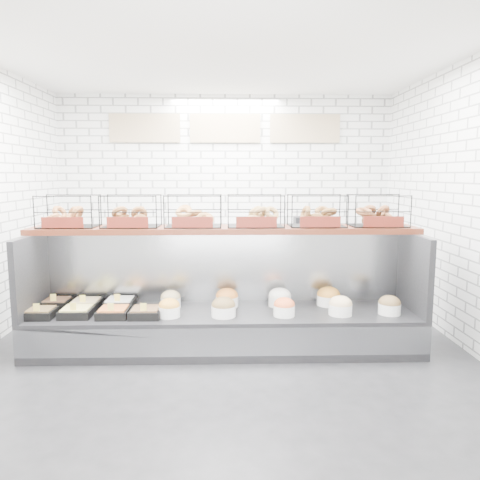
{
  "coord_description": "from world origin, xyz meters",
  "views": [
    {
      "loc": [
        0.04,
        -4.44,
        1.81
      ],
      "look_at": [
        0.16,
        0.45,
        1.13
      ],
      "focal_mm": 35.0,
      "sensor_mm": 36.0,
      "label": 1
    }
  ],
  "objects": [
    {
      "name": "ground",
      "position": [
        0.0,
        0.0,
        0.0
      ],
      "size": [
        5.5,
        5.5,
        0.0
      ],
      "primitive_type": "plane",
      "color": "black",
      "rests_on": "ground"
    },
    {
      "name": "room_shell",
      "position": [
        0.0,
        0.6,
        2.06
      ],
      "size": [
        5.02,
        5.51,
        3.01
      ],
      "color": "white",
      "rests_on": "ground"
    },
    {
      "name": "display_case",
      "position": [
        -0.01,
        0.34,
        0.33
      ],
      "size": [
        4.0,
        0.9,
        1.2
      ],
      "color": "black",
      "rests_on": "ground"
    },
    {
      "name": "bagel_shelf",
      "position": [
        0.0,
        0.52,
        1.38
      ],
      "size": [
        4.1,
        0.5,
        0.4
      ],
      "color": "#43190E",
      "rests_on": "display_case"
    },
    {
      "name": "prep_counter",
      "position": [
        -0.01,
        2.43,
        0.47
      ],
      "size": [
        4.0,
        0.6,
        1.2
      ],
      "color": "#93969B",
      "rests_on": "ground"
    }
  ]
}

